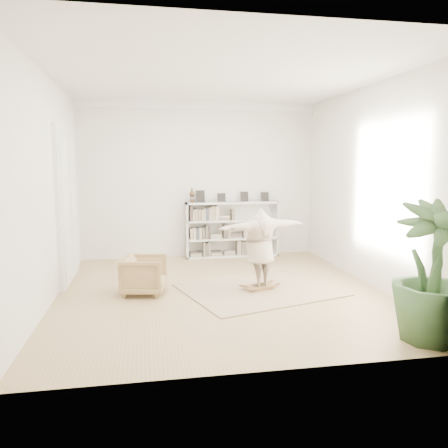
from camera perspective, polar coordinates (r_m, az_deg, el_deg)
name	(u,v)px	position (r m, az deg, el deg)	size (l,w,h in m)	color
floor	(221,291)	(7.65, -0.37, -8.75)	(6.00, 6.00, 0.00)	#9D7C51
room_shell	(199,106)	(10.33, -3.26, 15.19)	(6.00, 6.00, 6.00)	silver
doors	(67,206)	(8.69, -19.78, 2.19)	(0.09, 1.78, 2.92)	white
bookshelf	(232,230)	(10.36, 1.04, -0.77)	(2.20, 0.35, 1.64)	silver
armchair	(144,275)	(7.56, -10.40, -6.56)	(0.69, 0.71, 0.65)	tan
rug	(259,290)	(7.73, 4.65, -8.53)	(2.50, 2.00, 0.02)	tan
rocker_board	(259,287)	(7.71, 4.65, -8.14)	(0.53, 0.40, 0.10)	brown
person	(260,245)	(7.55, 4.71, -2.77)	(1.67, 0.45, 1.36)	tan
houseplant	(433,272)	(5.95, 25.60, -5.65)	(0.98, 0.98, 1.75)	#325128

